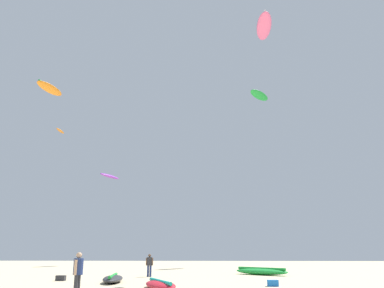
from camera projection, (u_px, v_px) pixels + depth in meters
person_foreground at (78, 271)px, 16.03m from camera, size 0.39×0.57×1.74m
person_midground at (149, 263)px, 28.18m from camera, size 0.52×0.35×1.56m
kite_grounded_near at (160, 285)px, 19.04m from camera, size 2.44×3.84×0.48m
kite_grounded_mid at (261, 271)px, 30.13m from camera, size 4.31×4.05×0.57m
kite_grounded_far at (113, 279)px, 23.01m from camera, size 1.55×3.97×0.45m
cooler_box at (273, 283)px, 20.63m from camera, size 0.56×0.36×0.32m
gear_bag at (61, 278)px, 24.38m from camera, size 0.56×0.36×0.32m
kite_aloft_0 at (264, 26)px, 30.25m from camera, size 1.47×4.08×0.51m
kite_aloft_1 at (50, 88)px, 31.29m from camera, size 1.57×3.14×0.56m
kite_aloft_2 at (259, 95)px, 53.73m from camera, size 3.63×4.43×0.87m
kite_aloft_3 at (110, 176)px, 52.60m from camera, size 2.53×4.12×0.74m
kite_aloft_4 at (60, 131)px, 57.09m from camera, size 0.83×2.62×0.47m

